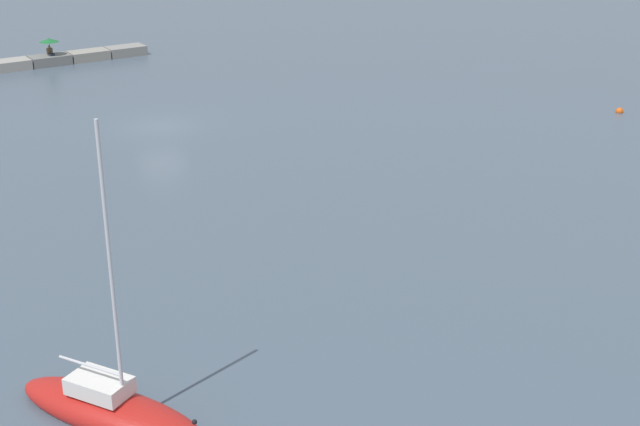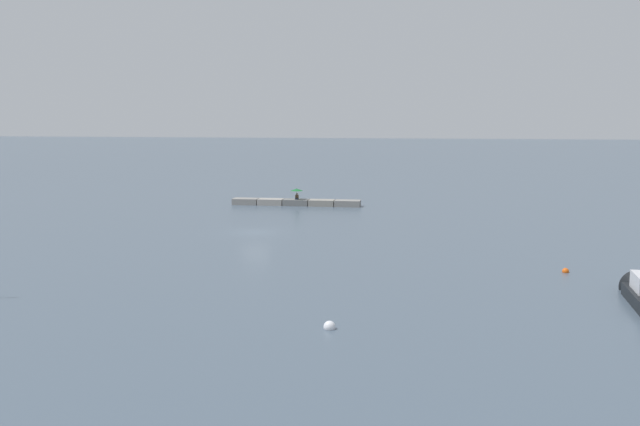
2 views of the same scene
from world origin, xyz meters
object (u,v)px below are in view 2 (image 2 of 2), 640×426
at_px(person_seated_brown_left, 297,197).
at_px(mooring_buoy_near, 566,271).
at_px(mooring_buoy_mid, 329,327).
at_px(umbrella_open_green, 297,190).

distance_m(person_seated_brown_left, mooring_buoy_near, 40.55).
xyz_separation_m(person_seated_brown_left, mooring_buoy_mid, (-10.64, 47.52, -0.86)).
distance_m(umbrella_open_green, mooring_buoy_near, 40.56).
bearing_deg(mooring_buoy_mid, mooring_buoy_near, -132.29).
bearing_deg(person_seated_brown_left, umbrella_open_green, 71.54).
xyz_separation_m(person_seated_brown_left, umbrella_open_green, (0.01, 0.04, 0.87)).
bearing_deg(umbrella_open_green, mooring_buoy_mid, 102.64).
bearing_deg(mooring_buoy_mid, umbrella_open_green, -77.36).
relative_size(person_seated_brown_left, umbrella_open_green, 0.51).
distance_m(umbrella_open_green, mooring_buoy_mid, 48.69).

